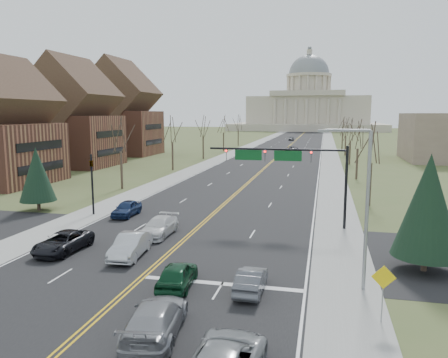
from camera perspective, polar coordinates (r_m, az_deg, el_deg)
The scene contains 37 objects.
ground at distance 28.67m, azimuth -9.76°, elevation -11.79°, with size 600.00×600.00×0.00m, color #49582C.
road at distance 135.52m, azimuth 8.48°, elevation 4.25°, with size 20.00×380.00×0.01m, color black.
cross_road at distance 33.98m, azimuth -5.83°, elevation -8.43°, with size 120.00×14.00×0.01m, color black.
sidewalk_left at distance 136.98m, azimuth 3.46°, elevation 4.37°, with size 4.00×380.00×0.03m, color gray.
sidewalk_right at distance 135.11m, azimuth 13.58°, elevation 4.10°, with size 4.00×380.00×0.03m, color gray.
center_line at distance 135.52m, azimuth 8.48°, elevation 4.25°, with size 0.42×380.00×0.01m, color gold.
edge_line_left at distance 136.63m, azimuth 4.37°, elevation 4.35°, with size 0.15×380.00×0.01m, color silver.
edge_line_right at distance 135.11m, azimuth 12.64°, elevation 4.13°, with size 0.15×380.00×0.01m, color silver.
stop_bar at distance 26.31m, azimuth -0.25°, elevation -13.52°, with size 9.50×0.50×0.01m, color silver.
capitol at distance 274.89m, azimuth 10.91°, elevation 9.27°, with size 90.00×60.00×50.00m.
signal_mast at distance 38.59m, azimuth 8.24°, elevation 2.29°, with size 12.12×0.44×7.20m.
signal_left at distance 44.59m, azimuth -16.86°, elevation 0.19°, with size 0.32×0.36×6.00m.
street_light at distance 25.27m, azimuth 17.65°, elevation -2.52°, with size 2.90×0.25×9.07m.
warn_sign at distance 22.36m, azimuth 20.09°, elevation -12.63°, with size 1.13×0.07×2.87m.
tree_r_0 at distance 49.10m, azimuth 18.74°, elevation 4.17°, with size 3.74×3.74×8.50m.
tree_l_0 at distance 58.91m, azimuth -13.38°, elevation 5.42°, with size 3.96×3.96×9.00m.
tree_r_1 at distance 69.00m, azimuth 17.12°, elevation 5.37°, with size 3.74×3.74×8.50m.
tree_l_1 at distance 77.33m, azimuth -6.79°, elevation 6.28°, with size 3.96×3.96×9.00m.
tree_r_2 at distance 88.94m, azimuth 16.23°, elevation 6.03°, with size 3.74×3.74×8.50m.
tree_l_2 at distance 96.38m, azimuth -2.75°, elevation 6.76°, with size 3.96×3.96×9.00m.
tree_r_3 at distance 108.90m, azimuth 15.66°, elevation 6.45°, with size 3.74×3.74×8.50m.
tree_l_3 at distance 115.76m, azimuth -0.05°, elevation 7.06°, with size 3.96×3.96×9.00m.
tree_r_4 at distance 128.88m, azimuth 15.26°, elevation 6.74°, with size 3.74×3.74×8.50m.
tree_l_4 at distance 135.31m, azimuth 1.87°, elevation 7.27°, with size 3.96×3.96×9.00m.
conifer_r at distance 29.99m, azimuth 25.11°, elevation -3.14°, with size 4.20×4.20×7.50m.
conifer_l at distance 48.54m, azimuth -23.25°, elevation 0.55°, with size 3.64×3.64×6.50m.
bldg_left_mid at distance 88.08m, azimuth -19.11°, elevation 7.18°, with size 15.10×14.28×20.75m.
bldg_left_far at distance 110.05m, azimuth -13.36°, elevation 8.12°, with size 17.10×14.28×23.25m.
car_nb_inner_lead at distance 25.73m, azimuth -6.12°, elevation -12.32°, with size 1.75×4.36×1.48m, color #0C371D.
car_nb_outer_lead at distance 25.09m, azimuth 3.55°, elevation -13.04°, with size 1.40×4.03×1.33m, color #515459.
car_nb_inner_second at distance 20.71m, azimuth -8.95°, elevation -17.59°, with size 2.25×5.52×1.60m, color gray.
car_sb_inner_lead at distance 31.37m, azimuth -12.13°, elevation -8.48°, with size 1.71×4.89×1.61m, color #B4B8BD.
car_sb_outer_lead at distance 33.82m, azimuth -20.27°, elevation -7.74°, with size 2.38×5.16×1.43m, color black.
car_sb_inner_second at distance 36.26m, azimuth -8.49°, elevation -6.18°, with size 2.06×5.06×1.47m, color silver.
car_sb_outer_second at distance 43.64m, azimuth -12.60°, elevation -3.77°, with size 1.76×4.37×1.49m, color #16264D.
car_far_nb at distance 114.79m, azimuth 8.83°, elevation 3.88°, with size 2.64×5.72×1.59m, color black.
car_far_sb at distance 164.63m, azimuth 8.79°, elevation 5.24°, with size 1.70×4.24×1.44m, color #52535A.
Camera 1 is at (10.58, -24.74, 9.89)m, focal length 35.00 mm.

